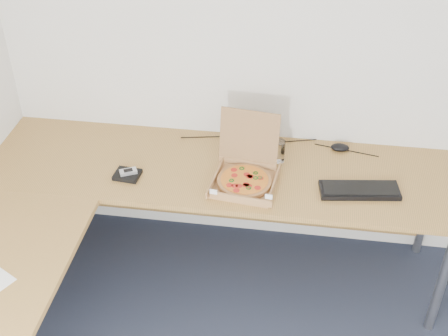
% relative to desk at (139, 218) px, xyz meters
% --- Properties ---
extents(room_shell, '(3.50, 3.50, 2.50)m').
position_rel_desk_xyz_m(room_shell, '(0.82, -0.97, 0.55)').
color(room_shell, silver).
rests_on(room_shell, ground).
extents(desk, '(2.50, 2.20, 0.73)m').
position_rel_desk_xyz_m(desk, '(0.00, 0.00, 0.00)').
color(desk, '#AE7D3C').
rests_on(desk, ground).
extents(pizza_box, '(0.32, 0.37, 0.32)m').
position_rel_desk_xyz_m(pizza_box, '(0.48, 0.32, 0.07)').
color(pizza_box, '#AF7C4A').
rests_on(pizza_box, desk).
extents(drinking_glass, '(0.07, 0.07, 0.12)m').
position_rel_desk_xyz_m(drinking_glass, '(0.64, 0.54, 0.09)').
color(drinking_glass, silver).
rests_on(drinking_glass, desk).
extents(keyboard, '(0.42, 0.19, 0.02)m').
position_rel_desk_xyz_m(keyboard, '(1.07, 0.32, 0.04)').
color(keyboard, black).
rests_on(keyboard, desk).
extents(mouse, '(0.12, 0.09, 0.04)m').
position_rel_desk_xyz_m(mouse, '(0.97, 0.69, 0.05)').
color(mouse, black).
rests_on(mouse, desk).
extents(wallet, '(0.14, 0.12, 0.02)m').
position_rel_desk_xyz_m(wallet, '(-0.13, 0.28, 0.04)').
color(wallet, black).
rests_on(wallet, desk).
extents(phone, '(0.10, 0.08, 0.02)m').
position_rel_desk_xyz_m(phone, '(-0.13, 0.28, 0.06)').
color(phone, '#B2B5BA').
rests_on(phone, wallet).
extents(dome_speaker, '(0.09, 0.09, 0.08)m').
position_rel_desk_xyz_m(dome_speaker, '(0.57, 0.63, 0.07)').
color(dome_speaker, black).
rests_on(dome_speaker, desk).
extents(cable_bundle, '(0.54, 0.11, 0.01)m').
position_rel_desk_xyz_m(cable_bundle, '(0.60, 0.71, 0.03)').
color(cable_bundle, black).
rests_on(cable_bundle, desk).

